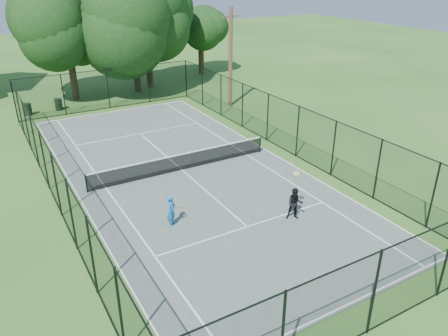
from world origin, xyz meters
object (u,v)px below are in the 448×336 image
trash_bin_right (59,104)px  tennis_net (182,161)px  player_blue (172,211)px  utility_pole (230,58)px  player_black (295,204)px  trash_bin_left (28,109)px

trash_bin_right → tennis_net: bearing=-76.5°
trash_bin_right → player_blue: 19.20m
tennis_net → utility_pole: size_ratio=1.38×
utility_pole → trash_bin_right: bearing=155.2°
trash_bin_right → player_blue: player_blue is taller
trash_bin_right → utility_pole: size_ratio=0.12×
tennis_net → trash_bin_right: (-3.47, 14.47, -0.14)m
utility_pole → player_blue: 17.82m
tennis_net → player_black: bearing=-72.9°
trash_bin_right → player_black: size_ratio=0.37×
tennis_net → player_blue: size_ratio=7.14×
tennis_net → trash_bin_left: size_ratio=11.31×
tennis_net → utility_pole: bearing=47.2°
utility_pole → tennis_net: bearing=-132.8°
utility_pole → player_blue: bearing=-128.7°
tennis_net → trash_bin_right: bearing=103.5°
trash_bin_right → utility_pole: utility_pole is taller
tennis_net → trash_bin_right: size_ratio=11.59×
player_blue → player_black: (4.76, -2.13, 0.02)m
trash_bin_right → player_blue: size_ratio=0.62×
trash_bin_left → utility_pole: size_ratio=0.12×
tennis_net → player_black: player_black is taller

